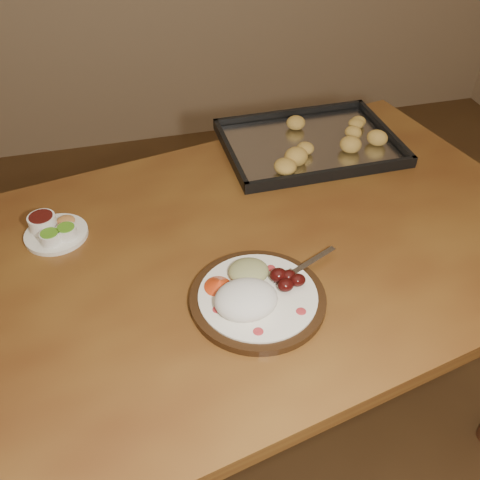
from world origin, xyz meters
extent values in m
plane|color=#53381C|center=(0.00, 0.00, 0.00)|extent=(4.00, 4.00, 0.00)
cube|color=brown|center=(-0.01, 0.15, 0.73)|extent=(1.65, 1.18, 0.04)
cylinder|color=#522A18|center=(0.58, 0.66, 0.35)|extent=(0.07, 0.07, 0.71)
cylinder|color=black|center=(-0.01, -0.02, 0.76)|extent=(0.27, 0.27, 0.02)
cylinder|color=white|center=(-0.01, -0.02, 0.77)|extent=(0.24, 0.24, 0.01)
ellipsoid|color=#B92C32|center=(-0.04, -0.11, 0.77)|extent=(0.02, 0.02, 0.00)
ellipsoid|color=#B92C32|center=(0.06, -0.08, 0.77)|extent=(0.02, 0.02, 0.00)
ellipsoid|color=#B92C32|center=(0.04, 0.05, 0.77)|extent=(0.02, 0.02, 0.00)
ellipsoid|color=#B92C32|center=(-0.10, -0.04, 0.77)|extent=(0.02, 0.02, 0.00)
ellipsoid|color=white|center=(-0.04, -0.04, 0.78)|extent=(0.16, 0.15, 0.06)
ellipsoid|color=#430A09|center=(0.05, -0.02, 0.78)|extent=(0.03, 0.03, 0.03)
ellipsoid|color=#430A09|center=(0.06, 0.00, 0.78)|extent=(0.03, 0.03, 0.03)
ellipsoid|color=#430A09|center=(0.04, 0.01, 0.78)|extent=(0.03, 0.03, 0.03)
ellipsoid|color=#430A09|center=(0.07, -0.01, 0.78)|extent=(0.03, 0.03, 0.03)
ellipsoid|color=tan|center=(-0.01, 0.04, 0.78)|extent=(0.11, 0.11, 0.03)
cone|color=red|center=(-0.08, 0.02, 0.78)|extent=(0.09, 0.09, 0.03)
cube|color=silver|center=(0.13, 0.05, 0.77)|extent=(0.13, 0.07, 0.00)
cube|color=silver|center=(0.06, 0.02, 0.77)|extent=(0.04, 0.04, 0.00)
cylinder|color=silver|center=(0.05, 0.00, 0.77)|extent=(0.03, 0.02, 0.00)
cylinder|color=silver|center=(0.04, 0.00, 0.77)|extent=(0.03, 0.02, 0.00)
cylinder|color=silver|center=(0.04, 0.01, 0.77)|extent=(0.03, 0.02, 0.00)
cylinder|color=silver|center=(0.04, 0.01, 0.77)|extent=(0.03, 0.02, 0.00)
cylinder|color=white|center=(-0.41, 0.30, 0.76)|extent=(0.14, 0.14, 0.01)
cylinder|color=white|center=(-0.41, 0.26, 0.77)|extent=(0.04, 0.04, 0.03)
cylinder|color=#50951D|center=(-0.41, 0.26, 0.79)|extent=(0.04, 0.04, 0.00)
cylinder|color=white|center=(-0.38, 0.27, 0.77)|extent=(0.04, 0.04, 0.03)
cylinder|color=#50951D|center=(-0.38, 0.27, 0.79)|extent=(0.04, 0.04, 0.00)
cylinder|color=white|center=(-0.43, 0.32, 0.78)|extent=(0.06, 0.06, 0.04)
cylinder|color=#3D0D0B|center=(-0.43, 0.32, 0.80)|extent=(0.05, 0.05, 0.00)
ellipsoid|color=#C98347|center=(-0.38, 0.32, 0.77)|extent=(0.04, 0.04, 0.02)
cube|color=black|center=(0.30, 0.52, 0.75)|extent=(0.49, 0.36, 0.01)
cube|color=black|center=(0.29, 0.69, 0.77)|extent=(0.48, 0.02, 0.02)
cube|color=black|center=(0.30, 0.35, 0.77)|extent=(0.48, 0.02, 0.02)
cube|color=black|center=(0.53, 0.53, 0.77)|extent=(0.02, 0.35, 0.02)
cube|color=black|center=(0.06, 0.52, 0.77)|extent=(0.02, 0.35, 0.02)
cube|color=silver|center=(0.30, 0.52, 0.76)|extent=(0.45, 0.33, 0.00)
ellipsoid|color=gold|center=(0.36, 0.52, 0.78)|extent=(0.05, 0.05, 0.04)
ellipsoid|color=gold|center=(0.39, 0.57, 0.78)|extent=(0.07, 0.07, 0.04)
ellipsoid|color=gold|center=(0.31, 0.63, 0.78)|extent=(0.06, 0.06, 0.04)
ellipsoid|color=gold|center=(0.22, 0.57, 0.78)|extent=(0.07, 0.07, 0.04)
ellipsoid|color=gold|center=(0.20, 0.55, 0.78)|extent=(0.07, 0.07, 0.04)
ellipsoid|color=gold|center=(0.24, 0.51, 0.78)|extent=(0.07, 0.07, 0.04)
ellipsoid|color=gold|center=(0.23, 0.46, 0.78)|extent=(0.07, 0.07, 0.04)
ellipsoid|color=gold|center=(0.31, 0.42, 0.78)|extent=(0.06, 0.06, 0.04)
ellipsoid|color=gold|center=(0.41, 0.49, 0.78)|extent=(0.07, 0.07, 0.04)
camera|label=1|loc=(-0.23, -0.72, 1.55)|focal=40.00mm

